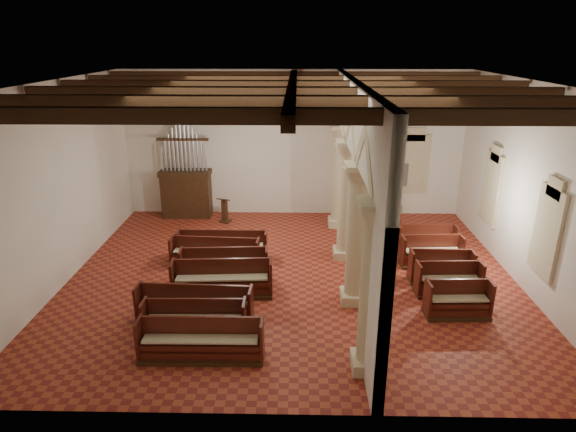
{
  "coord_description": "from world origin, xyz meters",
  "views": [
    {
      "loc": [
        0.16,
        -13.71,
        7.13
      ],
      "look_at": [
        -0.13,
        0.5,
        1.87
      ],
      "focal_mm": 30.0,
      "sensor_mm": 36.0,
      "label": 1
    }
  ],
  "objects_px": {
    "lectern": "(225,212)",
    "nave_pew_0": "(201,346)",
    "aisle_pew_0": "(457,304)",
    "pipe_organ": "(186,185)",
    "processional_banner": "(398,202)"
  },
  "relations": [
    {
      "from": "lectern",
      "to": "nave_pew_0",
      "type": "relative_size",
      "value": 0.37
    },
    {
      "from": "nave_pew_0",
      "to": "aisle_pew_0",
      "type": "xyz_separation_m",
      "value": [
        6.61,
        2.0,
        0.01
      ]
    },
    {
      "from": "aisle_pew_0",
      "to": "nave_pew_0",
      "type": "bearing_deg",
      "value": -165.27
    },
    {
      "from": "pipe_organ",
      "to": "aisle_pew_0",
      "type": "xyz_separation_m",
      "value": [
        9.03,
        -7.7,
        -1.02
      ]
    },
    {
      "from": "pipe_organ",
      "to": "lectern",
      "type": "relative_size",
      "value": 4.07
    },
    {
      "from": "processional_banner",
      "to": "aisle_pew_0",
      "type": "distance_m",
      "value": 7.22
    },
    {
      "from": "lectern",
      "to": "aisle_pew_0",
      "type": "height_order",
      "value": "lectern"
    },
    {
      "from": "pipe_organ",
      "to": "nave_pew_0",
      "type": "xyz_separation_m",
      "value": [
        2.42,
        -9.7,
        -1.03
      ]
    },
    {
      "from": "lectern",
      "to": "nave_pew_0",
      "type": "bearing_deg",
      "value": -63.88
    },
    {
      "from": "lectern",
      "to": "nave_pew_0",
      "type": "xyz_separation_m",
      "value": [
        0.74,
        -9.0,
        -0.11
      ]
    },
    {
      "from": "pipe_organ",
      "to": "processional_banner",
      "type": "height_order",
      "value": "pipe_organ"
    },
    {
      "from": "nave_pew_0",
      "to": "aisle_pew_0",
      "type": "height_order",
      "value": "nave_pew_0"
    },
    {
      "from": "lectern",
      "to": "processional_banner",
      "type": "distance_m",
      "value": 7.11
    },
    {
      "from": "processional_banner",
      "to": "nave_pew_0",
      "type": "xyz_separation_m",
      "value": [
        -6.36,
        -9.19,
        -0.5
      ]
    },
    {
      "from": "nave_pew_0",
      "to": "processional_banner",
      "type": "bearing_deg",
      "value": 54.88
    }
  ]
}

